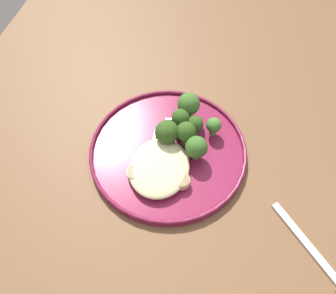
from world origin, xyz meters
name	(u,v)px	position (x,y,z in m)	size (l,w,h in m)	color
ground	(177,252)	(0.00, 0.00, 0.00)	(6.00, 6.00, 0.00)	#47423D
wooden_dining_table	(184,163)	(0.00, 0.00, 0.66)	(1.40, 1.00, 0.74)	brown
dinner_plate	(168,150)	(0.03, -0.03, 0.75)	(0.29, 0.29, 0.02)	maroon
noodle_bed	(159,167)	(0.08, -0.04, 0.76)	(0.12, 0.11, 0.02)	beige
seared_scallop_tiny_bay	(162,157)	(0.05, -0.04, 0.76)	(0.03, 0.03, 0.01)	#E5C689
seared_scallop_left_edge	(156,165)	(0.07, -0.04, 0.76)	(0.03, 0.03, 0.01)	#E5C689
seared_scallop_tilted_round	(164,179)	(0.10, -0.02, 0.76)	(0.02, 0.02, 0.01)	#DBB77A
seared_scallop_rear_pale	(136,173)	(0.10, -0.07, 0.76)	(0.03, 0.03, 0.02)	beige
seared_scallop_front_small	(182,181)	(0.10, 0.01, 0.76)	(0.03, 0.03, 0.01)	#DBB77A
seared_scallop_half_hidden	(185,158)	(0.05, 0.00, 0.76)	(0.03, 0.03, 0.01)	beige
seared_scallop_on_noodles	(169,166)	(0.07, -0.02, 0.76)	(0.03, 0.03, 0.01)	beige
broccoli_floret_center_pile	(184,132)	(0.01, 0.00, 0.79)	(0.04, 0.04, 0.06)	#7A994C
broccoli_floret_beside_noodles	(181,118)	(-0.02, -0.01, 0.78)	(0.03, 0.03, 0.05)	#89A356
broccoli_floret_right_tilted	(167,132)	(0.02, -0.03, 0.79)	(0.04, 0.04, 0.06)	#7A994C
broccoli_floret_small_sprig	(196,147)	(0.04, 0.02, 0.78)	(0.04, 0.04, 0.05)	#89A356
broccoli_floret_left_leaning	(195,125)	(-0.02, 0.01, 0.78)	(0.03, 0.03, 0.04)	#7A994C
broccoli_floret_split_head	(189,105)	(-0.05, -0.01, 0.79)	(0.04, 0.04, 0.06)	#7A994C
broccoli_floret_front_edge	(214,126)	(-0.02, 0.05, 0.77)	(0.03, 0.03, 0.04)	#7A994C
onion_sliver_pale_crescent	(194,132)	(-0.02, 0.01, 0.75)	(0.04, 0.01, 0.00)	silver
onion_sliver_curled_piece	(176,119)	(-0.04, -0.03, 0.75)	(0.04, 0.01, 0.00)	silver
onion_sliver_long_sliver	(178,134)	(0.00, -0.02, 0.75)	(0.04, 0.01, 0.00)	silver
onion_sliver_short_strip	(154,138)	(0.01, -0.06, 0.75)	(0.04, 0.01, 0.00)	silver
dinner_fork	(317,256)	(0.17, 0.24, 0.74)	(0.15, 0.14, 0.00)	silver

